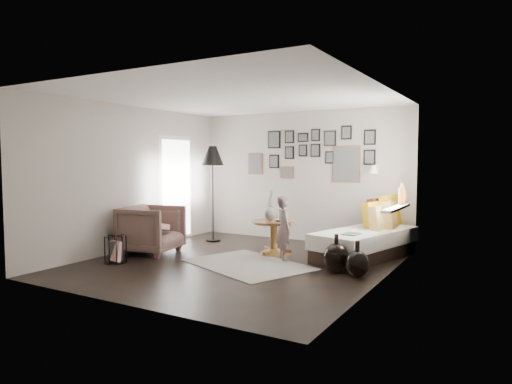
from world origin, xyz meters
The scene contains 23 objects.
ground centered at (0.00, 0.00, 0.00)m, with size 4.80×4.80×0.00m, color black.
wall_back centered at (0.00, 2.40, 1.30)m, with size 4.50×4.50×0.00m, color #A59B90.
wall_front centered at (0.00, -2.40, 1.30)m, with size 4.50×4.50×0.00m, color #A59B90.
wall_left centered at (-2.25, 0.00, 1.30)m, with size 4.80×4.80×0.00m, color #A59B90.
wall_right centered at (2.25, 0.00, 1.30)m, with size 4.80×4.80×0.00m, color #A59B90.
ceiling centered at (0.00, 0.00, 2.60)m, with size 4.80×4.80×0.00m, color white.
door_left centered at (-2.23, 1.20, 1.05)m, with size 0.00×2.14×2.14m.
window_right centered at (2.18, 1.34, 0.93)m, with size 0.15×1.32×1.30m.
gallery_wall centered at (0.29, 2.38, 1.74)m, with size 2.74×0.03×1.08m.
wall_sconce centered at (1.55, 2.13, 1.46)m, with size 0.18×0.36×0.16m.
rug centered at (0.20, -0.02, 0.01)m, with size 1.90×1.33×0.01m, color beige.
pedestal_table centered at (0.19, 0.87, 0.27)m, with size 0.75×0.75×0.59m.
vase centered at (0.11, 0.89, 0.75)m, with size 0.21×0.21×0.53m.
candles centered at (0.30, 0.87, 0.72)m, with size 0.13×0.13×0.28m.
daybed centered at (1.64, 1.48, 0.32)m, with size 1.39×2.22×1.02m.
magazine_on_daybed centered at (1.58, 0.82, 0.48)m, with size 0.23×0.31×0.02m, color black.
armchair centered at (-1.70, -0.11, 0.42)m, with size 0.90×0.92×0.84m, color brown.
armchair_cushion centered at (-1.67, -0.06, 0.48)m, with size 0.38×0.38×0.09m, color white.
floor_lamp centered at (-1.48, 1.42, 1.64)m, with size 0.44×0.44×1.91m.
magazine_basket centered at (-1.69, -0.95, 0.21)m, with size 0.36×0.36×0.43m.
demijohn_large centered at (1.56, 0.21, 0.22)m, with size 0.37×0.37×0.56m.
demijohn_small centered at (1.91, 0.09, 0.19)m, with size 0.33×0.33×0.51m.
child centered at (0.54, 0.55, 0.52)m, with size 0.38×0.25×1.05m, color #6B5554.
Camera 1 is at (3.81, -6.02, 1.63)m, focal length 32.00 mm.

